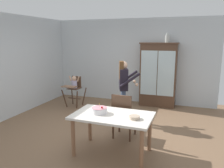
% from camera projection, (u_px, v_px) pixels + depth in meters
% --- Properties ---
extents(ground_plane, '(6.24, 6.24, 0.00)m').
position_uv_depth(ground_plane, '(102.00, 130.00, 5.09)').
color(ground_plane, brown).
extents(wall_back, '(5.32, 0.06, 2.70)m').
position_uv_depth(wall_back, '(132.00, 61.00, 7.24)').
color(wall_back, silver).
rests_on(wall_back, ground_plane).
extents(wall_left, '(0.06, 5.32, 2.70)m').
position_uv_depth(wall_left, '(7.00, 67.00, 5.68)').
color(wall_left, silver).
rests_on(wall_left, ground_plane).
extents(china_cabinet, '(1.13, 0.48, 1.96)m').
position_uv_depth(china_cabinet, '(158.00, 75.00, 6.78)').
color(china_cabinet, '#4C3323').
rests_on(china_cabinet, ground_plane).
extents(ceramic_vase, '(0.13, 0.13, 0.27)m').
position_uv_depth(ceramic_vase, '(167.00, 38.00, 6.49)').
color(ceramic_vase, '#B2B7B2').
rests_on(ceramic_vase, china_cabinet).
extents(high_chair_with_toddler, '(0.60, 0.70, 0.95)m').
position_uv_depth(high_chair_with_toddler, '(74.00, 86.00, 6.78)').
color(high_chair_with_toddler, '#4C3323').
rests_on(high_chair_with_toddler, ground_plane).
extents(adult_person, '(0.63, 0.62, 1.53)m').
position_uv_depth(adult_person, '(124.00, 84.00, 5.48)').
color(adult_person, '#3D4C6B').
rests_on(adult_person, ground_plane).
extents(dining_table, '(1.42, 0.87, 0.74)m').
position_uv_depth(dining_table, '(112.00, 120.00, 3.95)').
color(dining_table, silver).
rests_on(dining_table, ground_plane).
extents(birthday_cake, '(0.28, 0.28, 0.19)m').
position_uv_depth(birthday_cake, '(99.00, 110.00, 4.00)').
color(birthday_cake, white).
rests_on(birthday_cake, dining_table).
extents(serving_bowl, '(0.18, 0.18, 0.05)m').
position_uv_depth(serving_bowl, '(134.00, 117.00, 3.71)').
color(serving_bowl, '#C6AD93').
rests_on(serving_bowl, dining_table).
extents(dining_chair_far_side, '(0.46, 0.46, 0.96)m').
position_uv_depth(dining_chair_far_side, '(123.00, 113.00, 4.56)').
color(dining_chair_far_side, '#4C3323').
rests_on(dining_chair_far_side, ground_plane).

